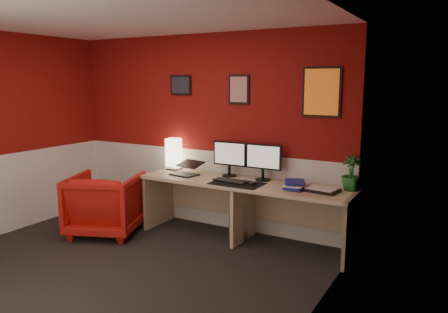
% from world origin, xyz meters
% --- Properties ---
extents(ground, '(4.00, 3.50, 0.01)m').
position_xyz_m(ground, '(0.00, 0.00, 0.00)').
color(ground, black).
rests_on(ground, ground).
extents(ceiling, '(4.00, 3.50, 0.01)m').
position_xyz_m(ceiling, '(0.00, 0.00, 2.50)').
color(ceiling, white).
rests_on(ceiling, ground).
extents(wall_back, '(4.00, 0.01, 2.50)m').
position_xyz_m(wall_back, '(0.00, 1.75, 1.25)').
color(wall_back, maroon).
rests_on(wall_back, ground).
extents(wall_right, '(0.01, 3.50, 2.50)m').
position_xyz_m(wall_right, '(2.00, 0.00, 1.25)').
color(wall_right, maroon).
rests_on(wall_right, ground).
extents(wainscot_back, '(4.00, 0.01, 1.00)m').
position_xyz_m(wainscot_back, '(0.00, 1.75, 0.50)').
color(wainscot_back, silver).
rests_on(wainscot_back, ground).
extents(wainscot_right, '(0.01, 3.50, 1.00)m').
position_xyz_m(wainscot_right, '(2.00, 0.00, 0.50)').
color(wainscot_right, silver).
rests_on(wainscot_right, ground).
extents(desk, '(2.60, 0.65, 0.73)m').
position_xyz_m(desk, '(0.75, 1.41, 0.36)').
color(desk, tan).
rests_on(desk, ground).
extents(shoji_lamp, '(0.16, 0.16, 0.40)m').
position_xyz_m(shoji_lamp, '(-0.40, 1.61, 0.93)').
color(shoji_lamp, '#FFE5B2').
rests_on(shoji_lamp, desk).
extents(laptop, '(0.37, 0.28, 0.22)m').
position_xyz_m(laptop, '(-0.07, 1.37, 0.84)').
color(laptop, black).
rests_on(laptop, desk).
extents(monitor_left, '(0.45, 0.06, 0.58)m').
position_xyz_m(monitor_left, '(0.46, 1.59, 1.02)').
color(monitor_left, black).
rests_on(monitor_left, desk).
extents(monitor_right, '(0.45, 0.06, 0.58)m').
position_xyz_m(monitor_right, '(0.92, 1.59, 1.02)').
color(monitor_right, black).
rests_on(monitor_right, desk).
extents(desk_mat, '(0.60, 0.38, 0.01)m').
position_xyz_m(desk_mat, '(0.73, 1.28, 0.73)').
color(desk_mat, black).
rests_on(desk_mat, desk).
extents(keyboard, '(0.43, 0.19, 0.02)m').
position_xyz_m(keyboard, '(0.63, 1.31, 0.74)').
color(keyboard, black).
rests_on(keyboard, desk_mat).
extents(mouse, '(0.06, 0.10, 0.03)m').
position_xyz_m(mouse, '(0.91, 1.30, 0.75)').
color(mouse, black).
rests_on(mouse, desk_mat).
extents(book_bottom, '(0.22, 0.29, 0.03)m').
position_xyz_m(book_bottom, '(1.31, 1.38, 0.74)').
color(book_bottom, navy).
rests_on(book_bottom, desk).
extents(book_middle, '(0.25, 0.32, 0.02)m').
position_xyz_m(book_middle, '(1.31, 1.42, 0.77)').
color(book_middle, silver).
rests_on(book_middle, book_bottom).
extents(book_top, '(0.31, 0.35, 0.03)m').
position_xyz_m(book_top, '(1.28, 1.38, 0.79)').
color(book_top, navy).
rests_on(book_top, book_middle).
extents(zen_tray, '(0.38, 0.30, 0.03)m').
position_xyz_m(zen_tray, '(1.69, 1.41, 0.74)').
color(zen_tray, black).
rests_on(zen_tray, desk).
extents(potted_plant, '(0.25, 0.25, 0.38)m').
position_xyz_m(potted_plant, '(1.95, 1.63, 0.92)').
color(potted_plant, '#19591E').
rests_on(potted_plant, desk).
extents(pc_tower, '(0.24, 0.47, 0.45)m').
position_xyz_m(pc_tower, '(0.66, 1.58, 0.23)').
color(pc_tower, '#99999E').
rests_on(pc_tower, ground).
extents(armchair, '(1.07, 1.08, 0.76)m').
position_xyz_m(armchair, '(-0.88, 0.80, 0.38)').
color(armchair, '#B71811').
rests_on(armchair, ground).
extents(art_left, '(0.32, 0.02, 0.26)m').
position_xyz_m(art_left, '(-0.36, 1.74, 1.85)').
color(art_left, black).
rests_on(art_left, wall_back).
extents(art_center, '(0.28, 0.02, 0.36)m').
position_xyz_m(art_center, '(0.51, 1.74, 1.80)').
color(art_center, red).
rests_on(art_center, wall_back).
extents(art_right, '(0.44, 0.02, 0.56)m').
position_xyz_m(art_right, '(1.55, 1.74, 1.78)').
color(art_right, orange).
rests_on(art_right, wall_back).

